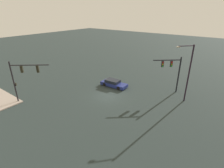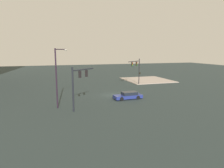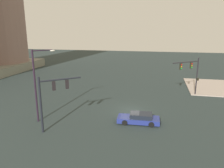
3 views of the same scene
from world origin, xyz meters
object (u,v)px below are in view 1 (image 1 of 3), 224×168
Objects in this scene: traffic_signal_near_corner at (22,75)px; streetlamp_curved_arm at (188,70)px; sedan_car_approaching at (114,83)px; traffic_signal_opposite_side at (173,69)px.

streetlamp_curved_arm reaches higher than traffic_signal_near_corner.
sedan_car_approaching is at bearing -38.51° from streetlamp_curved_arm.
traffic_signal_near_corner reaches higher than traffic_signal_opposite_side.
streetlamp_curved_arm reaches higher than traffic_signal_opposite_side.
traffic_signal_near_corner is 14.48m from sedan_car_approaching.
traffic_signal_near_corner is at bearing -10.32° from streetlamp_curved_arm.
streetlamp_curved_arm is at bearing -1.86° from traffic_signal_near_corner.
streetlamp_curved_arm is at bearing 103.42° from traffic_signal_opposite_side.
traffic_signal_near_corner reaches higher than sedan_car_approaching.
traffic_signal_opposite_side is (-15.90, 15.80, -0.18)m from traffic_signal_near_corner.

